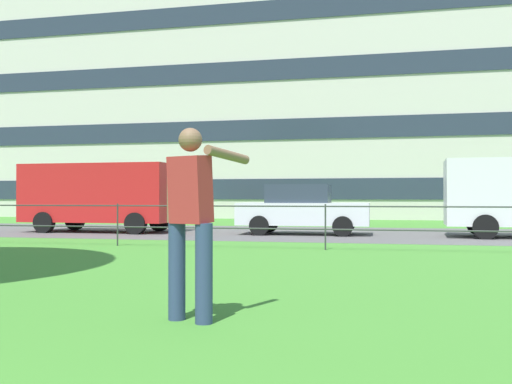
# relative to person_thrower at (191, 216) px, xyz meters

# --- Properties ---
(street_strip) EXTENTS (80.00, 7.95, 0.01)m
(street_strip) POSITION_rel_person_thrower_xyz_m (-2.11, 13.76, -0.96)
(street_strip) COLOR #565454
(street_strip) RESTS_ON ground
(park_fence) EXTENTS (34.47, 0.04, 1.00)m
(park_fence) POSITION_rel_person_thrower_xyz_m (-2.11, 7.76, -0.29)
(park_fence) COLOR #333833
(park_fence) RESTS_ON ground
(person_thrower) EXTENTS (0.70, 0.71, 1.79)m
(person_thrower) POSITION_rel_person_thrower_xyz_m (0.00, 0.00, 0.00)
(person_thrower) COLOR navy
(person_thrower) RESTS_ON ground
(panel_van_right) EXTENTS (5.02, 2.15, 2.24)m
(panel_van_right) POSITION_rel_person_thrower_xyz_m (-7.66, 12.84, 0.30)
(panel_van_right) COLOR red
(panel_van_right) RESTS_ON ground
(car_white_left) EXTENTS (4.05, 1.91, 1.54)m
(car_white_left) POSITION_rel_person_thrower_xyz_m (-0.96, 13.05, -0.19)
(car_white_left) COLOR silver
(car_white_left) RESTS_ON ground
(apartment_building_background) EXTENTS (38.60, 11.96, 19.45)m
(apartment_building_background) POSITION_rel_person_thrower_xyz_m (-8.70, 31.67, 8.76)
(apartment_building_background) COLOR beige
(apartment_building_background) RESTS_ON ground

